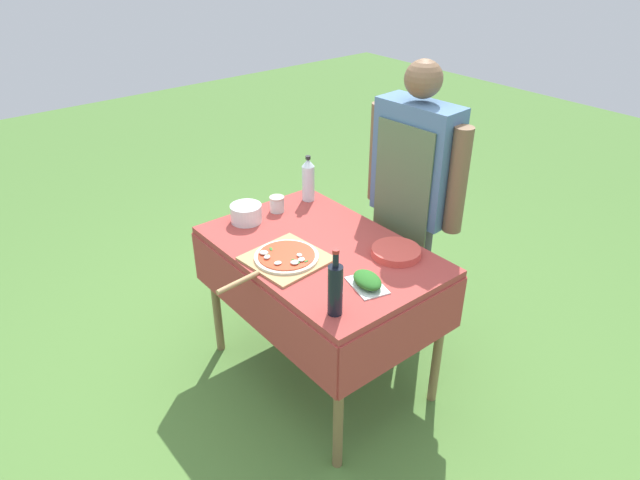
{
  "coord_description": "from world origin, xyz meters",
  "views": [
    {
      "loc": [
        1.87,
        -1.52,
        2.25
      ],
      "look_at": [
        -0.01,
        0.0,
        0.85
      ],
      "focal_mm": 32.0,
      "sensor_mm": 36.0,
      "label": 1
    }
  ],
  "objects": [
    {
      "name": "mixing_tub",
      "position": [
        -0.46,
        -0.13,
        0.86
      ],
      "size": [
        0.17,
        0.17,
        0.09
      ],
      "primitive_type": "cylinder",
      "color": "silver",
      "rests_on": "prep_table"
    },
    {
      "name": "pizza_on_peel",
      "position": [
        -0.01,
        -0.21,
        0.83
      ],
      "size": [
        0.37,
        0.58,
        0.05
      ],
      "rotation": [
        0.0,
        0.0,
        0.09
      ],
      "color": "tan",
      "rests_on": "prep_table"
    },
    {
      "name": "water_bottle",
      "position": [
        -0.46,
        0.29,
        0.94
      ],
      "size": [
        0.07,
        0.07,
        0.27
      ],
      "color": "silver",
      "rests_on": "prep_table"
    },
    {
      "name": "person_cook",
      "position": [
        0.05,
        0.6,
        0.97
      ],
      "size": [
        0.62,
        0.23,
        1.65
      ],
      "rotation": [
        0.0,
        0.0,
        3.21
      ],
      "color": "#4C4C51",
      "rests_on": "ground"
    },
    {
      "name": "plate_stack",
      "position": [
        0.28,
        0.24,
        0.83
      ],
      "size": [
        0.24,
        0.24,
        0.03
      ],
      "color": "#DB4C42",
      "rests_on": "prep_table"
    },
    {
      "name": "sauce_jar",
      "position": [
        -0.46,
        0.06,
        0.85
      ],
      "size": [
        0.08,
        0.08,
        0.09
      ],
      "color": "silver",
      "rests_on": "prep_table"
    },
    {
      "name": "herb_container",
      "position": [
        0.39,
        -0.05,
        0.84
      ],
      "size": [
        0.22,
        0.17,
        0.06
      ],
      "rotation": [
        0.0,
        0.0,
        -0.26
      ],
      "color": "silver",
      "rests_on": "prep_table"
    },
    {
      "name": "oil_bottle",
      "position": [
        0.45,
        -0.29,
        0.94
      ],
      "size": [
        0.06,
        0.06,
        0.3
      ],
      "color": "black",
      "rests_on": "prep_table"
    },
    {
      "name": "ground_plane",
      "position": [
        0.0,
        0.0,
        0.0
      ],
      "size": [
        12.0,
        12.0,
        0.0
      ],
      "primitive_type": "plane",
      "color": "#517F38"
    },
    {
      "name": "prep_table",
      "position": [
        0.0,
        0.0,
        0.71
      ],
      "size": [
        1.19,
        0.8,
        0.81
      ],
      "color": "#A83D38",
      "rests_on": "ground"
    }
  ]
}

